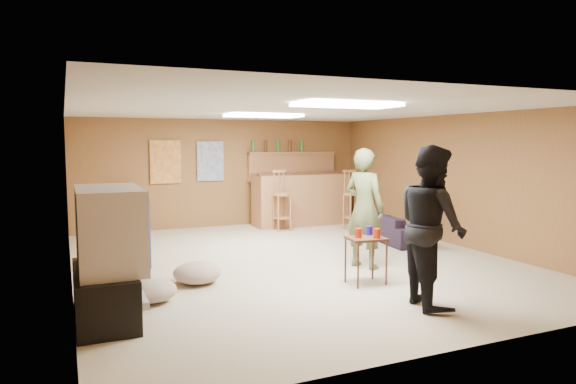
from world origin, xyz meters
name	(u,v)px	position (x,y,z in m)	size (l,w,h in m)	color
ground	(293,261)	(0.00, 0.00, 0.00)	(7.00, 7.00, 0.00)	tan
ceiling	(294,110)	(0.00, 0.00, 2.20)	(6.00, 7.00, 0.02)	silver
wall_back	(224,173)	(0.00, 3.50, 1.10)	(6.00, 0.02, 2.20)	brown
wall_front	(468,220)	(0.00, -3.50, 1.10)	(6.00, 0.02, 2.20)	brown
wall_left	(68,195)	(-3.00, 0.00, 1.10)	(0.02, 7.00, 2.20)	brown
wall_right	(456,180)	(3.00, 0.00, 1.10)	(0.02, 7.00, 2.20)	brown
tv_stand	(104,294)	(-2.72, -1.50, 0.25)	(0.55, 1.30, 0.50)	black
dvd_box	(128,301)	(-2.50, -1.50, 0.15)	(0.35, 0.50, 0.08)	#B2B2B7
tv_body	(110,228)	(-2.65, -1.50, 0.90)	(0.60, 1.10, 0.80)	#B2B2B7
tv_screen	(142,226)	(-2.34, -1.50, 0.90)	(0.02, 0.95, 0.65)	navy
bar_counter	(301,199)	(1.50, 2.95, 0.55)	(2.00, 0.60, 1.10)	#955E36
bar_lip	(306,173)	(1.50, 2.70, 1.10)	(2.10, 0.12, 0.05)	#3F2014
bar_shelf	(292,153)	(1.50, 3.40, 1.50)	(2.00, 0.18, 0.05)	#955E36
bar_backing	(292,167)	(1.50, 3.42, 1.20)	(2.00, 0.14, 0.60)	#955E36
poster_left	(166,162)	(-1.20, 3.46, 1.35)	(0.60, 0.03, 0.85)	#BF3F26
poster_right	(210,161)	(-0.30, 3.46, 1.35)	(0.55, 0.03, 0.80)	#334C99
folding_chair_stack	(125,210)	(-2.00, 3.30, 0.45)	(0.50, 0.14, 0.90)	#BA4322
ceiling_panel_front	(347,105)	(0.00, -1.50, 2.17)	(1.20, 0.60, 0.04)	white
ceiling_panel_back	(264,116)	(0.00, 1.20, 2.17)	(1.20, 0.60, 0.04)	white
person_olive	(364,208)	(0.74, -0.74, 0.83)	(0.60, 0.40, 1.66)	#545D36
person_black	(432,226)	(0.51, -2.43, 0.86)	(0.83, 0.65, 1.71)	black
sofa	(393,227)	(2.25, 0.70, 0.24)	(1.64, 0.64, 0.48)	black
tray_table	(366,261)	(0.32, -1.46, 0.29)	(0.44, 0.36, 0.58)	#3F2014
cup_red_near	(358,233)	(0.22, -1.44, 0.64)	(0.08, 0.08, 0.12)	red
cup_red_far	(377,233)	(0.41, -1.55, 0.64)	(0.09, 0.09, 0.12)	red
cup_blue	(369,230)	(0.44, -1.33, 0.63)	(0.08, 0.08, 0.11)	navy
bar_stool_left	(282,199)	(0.87, 2.48, 0.63)	(0.40, 0.40, 1.25)	#955E36
bar_stool_right	(353,203)	(2.20, 2.00, 0.54)	(0.34, 0.34, 1.08)	#955E36
cushion_near_tv	(197,273)	(-1.58, -0.61, 0.13)	(0.59, 0.59, 0.26)	gray
cushion_mid	(198,271)	(-1.52, -0.40, 0.10)	(0.42, 0.42, 0.19)	gray
cushion_far	(152,291)	(-2.21, -1.13, 0.12)	(0.54, 0.54, 0.24)	gray
bottle_row	(278,146)	(1.16, 3.38, 1.65)	(1.20, 0.08, 0.26)	#3F7233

